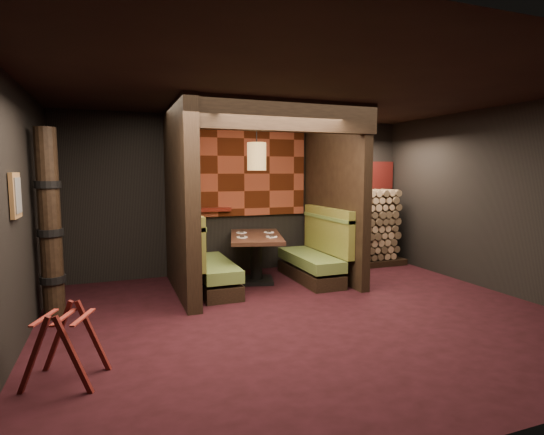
{
  "coord_description": "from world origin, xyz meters",
  "views": [
    {
      "loc": [
        -2.3,
        -4.81,
        1.86
      ],
      "look_at": [
        0.0,
        1.3,
        1.15
      ],
      "focal_mm": 28.0,
      "sensor_mm": 36.0,
      "label": 1
    }
  ],
  "objects": [
    {
      "name": "floor",
      "position": [
        0.0,
        0.0,
        -0.01
      ],
      "size": [
        6.5,
        5.5,
        0.02
      ],
      "primitive_type": "cube",
      "color": "black",
      "rests_on": "ground"
    },
    {
      "name": "ceiling",
      "position": [
        0.0,
        0.0,
        2.86
      ],
      "size": [
        6.5,
        5.5,
        0.02
      ],
      "primitive_type": "cube",
      "color": "black",
      "rests_on": "ground"
    },
    {
      "name": "wall_back",
      "position": [
        0.0,
        2.76,
        1.43
      ],
      "size": [
        6.5,
        0.02,
        2.85
      ],
      "primitive_type": "cube",
      "color": "black",
      "rests_on": "ground"
    },
    {
      "name": "wall_front",
      "position": [
        0.0,
        -2.76,
        1.43
      ],
      "size": [
        6.5,
        0.02,
        2.85
      ],
      "primitive_type": "cube",
      "color": "black",
      "rests_on": "ground"
    },
    {
      "name": "wall_left",
      "position": [
        -3.26,
        0.0,
        1.43
      ],
      "size": [
        0.02,
        5.5,
        2.85
      ],
      "primitive_type": "cube",
      "color": "black",
      "rests_on": "ground"
    },
    {
      "name": "wall_right",
      "position": [
        3.26,
        0.0,
        1.43
      ],
      "size": [
        0.02,
        5.5,
        2.85
      ],
      "primitive_type": "cube",
      "color": "black",
      "rests_on": "ground"
    },
    {
      "name": "partition_left",
      "position": [
        -1.35,
        1.65,
        1.43
      ],
      "size": [
        0.2,
        2.2,
        2.85
      ],
      "primitive_type": "cube",
      "color": "black",
      "rests_on": "floor"
    },
    {
      "name": "partition_right",
      "position": [
        1.3,
        1.7,
        1.43
      ],
      "size": [
        0.15,
        2.1,
        2.85
      ],
      "primitive_type": "cube",
      "color": "black",
      "rests_on": "floor"
    },
    {
      "name": "header_beam",
      "position": [
        -0.02,
        0.7,
        2.63
      ],
      "size": [
        2.85,
        0.18,
        0.44
      ],
      "primitive_type": "cube",
      "color": "black",
      "rests_on": "partition_left"
    },
    {
      "name": "tapa_back_panel",
      "position": [
        -0.02,
        2.71,
        1.82
      ],
      "size": [
        2.4,
        0.06,
        1.55
      ],
      "primitive_type": "cube",
      "color": "brown",
      "rests_on": "wall_back"
    },
    {
      "name": "tapa_side_panel",
      "position": [
        -1.23,
        1.82,
        1.85
      ],
      "size": [
        0.04,
        1.85,
        1.45
      ],
      "primitive_type": "cube",
      "color": "brown",
      "rests_on": "partition_left"
    },
    {
      "name": "lacquer_shelf",
      "position": [
        -0.6,
        2.65,
        1.18
      ],
      "size": [
        0.6,
        0.12,
        0.07
      ],
      "primitive_type": "cube",
      "color": "#5E1810",
      "rests_on": "wall_back"
    },
    {
      "name": "booth_bench_left",
      "position": [
        -0.96,
        1.65,
        0.4
      ],
      "size": [
        0.68,
        1.6,
        1.14
      ],
      "color": "black",
      "rests_on": "floor"
    },
    {
      "name": "booth_bench_right",
      "position": [
        0.93,
        1.65,
        0.4
      ],
      "size": [
        0.68,
        1.6,
        1.14
      ],
      "color": "black",
      "rests_on": "floor"
    },
    {
      "name": "dining_table",
      "position": [
        -0.08,
        1.84,
        0.57
      ],
      "size": [
        1.2,
        1.68,
        0.8
      ],
      "color": "black",
      "rests_on": "floor"
    },
    {
      "name": "place_settings",
      "position": [
        -0.08,
        1.84,
        0.81
      ],
      "size": [
        0.78,
        0.81,
        0.03
      ],
      "color": "white",
      "rests_on": "dining_table"
    },
    {
      "name": "pendant_lamp",
      "position": [
        -0.08,
        1.79,
        2.1
      ],
      "size": [
        0.31,
        0.31,
        0.97
      ],
      "color": "olive",
      "rests_on": "ceiling"
    },
    {
      "name": "framed_picture",
      "position": [
        -3.22,
        0.1,
        1.62
      ],
      "size": [
        0.05,
        0.36,
        0.46
      ],
      "color": "#996F41",
      "rests_on": "wall_left"
    },
    {
      "name": "luggage_rack",
      "position": [
        -2.74,
        -0.79,
        0.36
      ],
      "size": [
        0.77,
        0.65,
        0.72
      ],
      "color": "#49120F",
      "rests_on": "floor"
    },
    {
      "name": "totem_column",
      "position": [
        -3.05,
        1.1,
        1.19
      ],
      "size": [
        0.31,
        0.31,
        2.4
      ],
      "color": "black",
      "rests_on": "floor"
    },
    {
      "name": "firewood_stack",
      "position": [
        2.29,
        2.35,
        0.75
      ],
      "size": [
        1.73,
        0.7,
        1.5
      ],
      "color": "black",
      "rests_on": "floor"
    },
    {
      "name": "mosaic_header",
      "position": [
        2.29,
        2.68,
        1.78
      ],
      "size": [
        1.83,
        0.1,
        0.56
      ],
      "primitive_type": "cube",
      "color": "maroon",
      "rests_on": "wall_back"
    },
    {
      "name": "bay_front_post",
      "position": [
        1.39,
        1.96,
        1.43
      ],
      "size": [
        0.08,
        0.08,
        2.85
      ],
      "primitive_type": "cube",
      "color": "black",
      "rests_on": "floor"
    }
  ]
}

